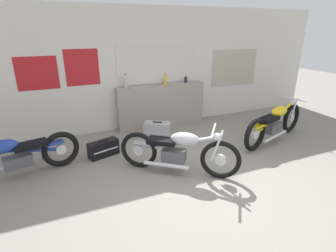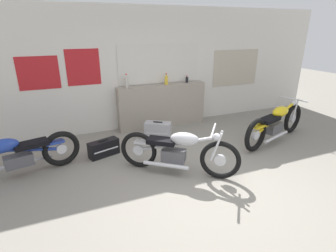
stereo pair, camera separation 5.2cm
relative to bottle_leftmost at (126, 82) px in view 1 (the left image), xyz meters
name	(u,v)px [view 1 (the left image)]	position (x,y,z in m)	size (l,w,h in m)	color
ground_plane	(208,187)	(0.50, -2.84, -1.18)	(24.00, 24.00, 0.00)	gray
wall_back	(145,69)	(0.52, 0.19, 0.22)	(10.00, 0.07, 2.80)	silver
sill_counter	(161,106)	(0.86, 0.01, -0.66)	(2.19, 0.28, 1.04)	gray
bottle_leftmost	(126,82)	(0.00, 0.00, 0.00)	(0.08, 0.08, 0.32)	#B7B2A8
bottle_left_center	(165,80)	(0.96, -0.01, -0.02)	(0.08, 0.08, 0.27)	gold
bottle_center	(186,79)	(1.53, 0.03, -0.06)	(0.07, 0.07, 0.18)	black
motorcycle_silver	(178,150)	(0.26, -2.24, -0.77)	(1.67, 1.33, 0.84)	black
motorcycle_yellow	(275,122)	(2.76, -1.82, -0.76)	(2.14, 0.89, 0.85)	black
motorcycle_blue	(12,157)	(-2.25, -1.42, -0.78)	(2.09, 0.79, 0.80)	black
hard_case_black	(103,149)	(-0.78, -1.13, -1.02)	(0.61, 0.37, 0.33)	black
hard_case_silver	(157,131)	(0.45, -0.80, -0.98)	(0.62, 0.52, 0.42)	#9E9EA3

